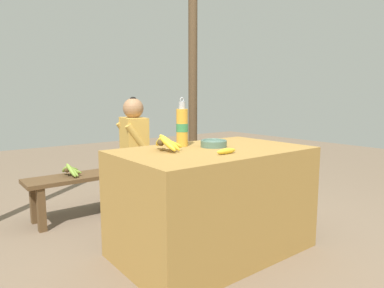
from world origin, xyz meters
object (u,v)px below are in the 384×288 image
Objects in this scene: banana_bunch_ripe at (165,142)px; support_post_far at (193,88)px; seated_vendor at (130,145)px; serving_bowl at (214,143)px; wooden_bench at (114,176)px; banana_bunch_green at (70,170)px; loose_banana_front at (226,151)px; water_bottle at (182,127)px.

banana_bunch_ripe is 1.92m from support_post_far.
support_post_far reaches higher than seated_vendor.
banana_bunch_ripe reaches higher than serving_bowl.
seated_vendor reaches higher than banana_bunch_ripe.
banana_bunch_ripe is 1.22m from wooden_bench.
wooden_bench is at bearing 0.26° from banana_bunch_green.
wooden_bench is (-0.10, 1.45, -0.42)m from loose_banana_front.
serving_bowl is at bearing -61.18° from banana_bunch_green.
loose_banana_front is at bearing 98.69° from seated_vendor.
seated_vendor is at bearing -164.59° from support_post_far.
banana_bunch_ripe is at bearing -97.24° from wooden_bench.
banana_bunch_green is (-0.27, 1.11, -0.34)m from banana_bunch_ripe.
banana_bunch_ripe is 0.18× the size of wooden_bench.
banana_bunch_green is at bearing 103.54° from banana_bunch_ripe.
wooden_bench is at bearing 3.18° from seated_vendor.
water_bottle is at bearing -130.60° from support_post_far.
serving_bowl is 0.12× the size of wooden_bench.
seated_vendor is at bearing -8.20° from wooden_bench.
banana_bunch_green is (-0.57, 0.02, -0.17)m from seated_vendor.
loose_banana_front is at bearing -86.19° from wooden_bench.
serving_bowl is 0.72× the size of banana_bunch_green.
serving_bowl is at bearing -122.88° from support_post_far.
loose_banana_front is at bearing -116.32° from serving_bowl.
seated_vendor is (0.16, -0.02, 0.29)m from wooden_bench.
loose_banana_front reaches higher than wooden_bench.
support_post_far is at bearing 46.57° from banana_bunch_ripe.
support_post_far is (1.05, 1.70, 0.44)m from loose_banana_front.
banana_bunch_ripe reaches higher than banana_bunch_green.
seated_vendor reaches higher than water_bottle.
loose_banana_front is 0.15× the size of seated_vendor.
wooden_bench is (-0.23, 1.17, -0.43)m from serving_bowl.
banana_bunch_green is (-0.51, 1.45, -0.30)m from loose_banana_front.
support_post_far is (1.15, 0.25, 0.86)m from wooden_bench.
water_bottle is at bearing -64.04° from banana_bunch_green.
serving_bowl is at bearing -47.13° from water_bottle.
support_post_far is at bearing 12.19° from wooden_bench.
seated_vendor reaches higher than banana_bunch_green.
loose_banana_front is 1.56m from banana_bunch_green.
loose_banana_front is 2.04m from support_post_far.
seated_vendor is 1.17m from support_post_far.
water_bottle is 1.14m from wooden_bench.
banana_bunch_ripe is 0.12× the size of support_post_far.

